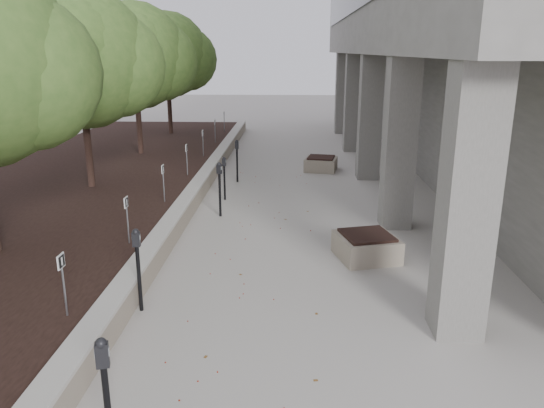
# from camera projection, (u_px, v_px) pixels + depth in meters

# --- Properties ---
(ground) EXTENTS (90.00, 90.00, 0.00)m
(ground) POSITION_uv_depth(u_px,v_px,m) (224.00, 362.00, 7.19)
(ground) COLOR #AFAAA1
(ground) RESTS_ON ground
(retaining_wall) EXTENTS (0.39, 26.00, 0.50)m
(retaining_wall) POSITION_uv_depth(u_px,v_px,m) (202.00, 184.00, 15.82)
(retaining_wall) COLOR tan
(retaining_wall) RESTS_ON ground
(planting_bed) EXTENTS (7.00, 26.00, 0.40)m
(planting_bed) POSITION_uv_depth(u_px,v_px,m) (82.00, 184.00, 15.98)
(planting_bed) COLOR black
(planting_bed) RESTS_ON ground
(crabapple_tree_3) EXTENTS (4.60, 4.00, 5.44)m
(crabapple_tree_3) POSITION_uv_depth(u_px,v_px,m) (82.00, 89.00, 14.17)
(crabapple_tree_3) COLOR #3D6125
(crabapple_tree_3) RESTS_ON planting_bed
(crabapple_tree_4) EXTENTS (4.60, 4.00, 5.44)m
(crabapple_tree_4) POSITION_uv_depth(u_px,v_px,m) (136.00, 79.00, 18.97)
(crabapple_tree_4) COLOR #3D6125
(crabapple_tree_4) RESTS_ON planting_bed
(crabapple_tree_5) EXTENTS (4.60, 4.00, 5.44)m
(crabapple_tree_5) POSITION_uv_depth(u_px,v_px,m) (168.00, 73.00, 23.76)
(crabapple_tree_5) COLOR #3D6125
(crabapple_tree_5) RESTS_ON planting_bed
(parking_sign_2) EXTENTS (0.04, 0.22, 0.96)m
(parking_sign_2) POSITION_uv_depth(u_px,v_px,m) (64.00, 285.00, 7.52)
(parking_sign_2) COLOR black
(parking_sign_2) RESTS_ON planting_bed
(parking_sign_3) EXTENTS (0.04, 0.22, 0.96)m
(parking_sign_3) POSITION_uv_depth(u_px,v_px,m) (128.00, 220.00, 10.39)
(parking_sign_3) COLOR black
(parking_sign_3) RESTS_ON planting_bed
(parking_sign_4) EXTENTS (0.04, 0.22, 0.96)m
(parking_sign_4) POSITION_uv_depth(u_px,v_px,m) (164.00, 183.00, 13.27)
(parking_sign_4) COLOR black
(parking_sign_4) RESTS_ON planting_bed
(parking_sign_5) EXTENTS (0.04, 0.22, 0.96)m
(parking_sign_5) POSITION_uv_depth(u_px,v_px,m) (187.00, 160.00, 16.15)
(parking_sign_5) COLOR black
(parking_sign_5) RESTS_ON planting_bed
(parking_sign_6) EXTENTS (0.04, 0.22, 0.96)m
(parking_sign_6) POSITION_uv_depth(u_px,v_px,m) (203.00, 143.00, 19.02)
(parking_sign_6) COLOR black
(parking_sign_6) RESTS_ON planting_bed
(parking_sign_7) EXTENTS (0.04, 0.22, 0.96)m
(parking_sign_7) POSITION_uv_depth(u_px,v_px,m) (215.00, 131.00, 21.90)
(parking_sign_7) COLOR black
(parking_sign_7) RESTS_ON planting_bed
(parking_sign_8) EXTENTS (0.04, 0.22, 0.96)m
(parking_sign_8) POSITION_uv_depth(u_px,v_px,m) (224.00, 122.00, 24.78)
(parking_sign_8) COLOR black
(parking_sign_8) RESTS_ON planting_bed
(parking_meter_1) EXTENTS (0.17, 0.14, 1.49)m
(parking_meter_1) POSITION_uv_depth(u_px,v_px,m) (107.00, 405.00, 5.19)
(parking_meter_1) COLOR black
(parking_meter_1) RESTS_ON ground
(parking_meter_2) EXTENTS (0.15, 0.11, 1.42)m
(parking_meter_2) POSITION_uv_depth(u_px,v_px,m) (139.00, 270.00, 8.45)
(parking_meter_2) COLOR black
(parking_meter_2) RESTS_ON ground
(parking_meter_3) EXTENTS (0.17, 0.14, 1.42)m
(parking_meter_3) POSITION_uv_depth(u_px,v_px,m) (220.00, 190.00, 13.35)
(parking_meter_3) COLOR black
(parking_meter_3) RESTS_ON ground
(parking_meter_4) EXTENTS (0.13, 0.10, 1.25)m
(parking_meter_4) POSITION_uv_depth(u_px,v_px,m) (224.00, 178.00, 14.86)
(parking_meter_4) COLOR black
(parking_meter_4) RESTS_ON ground
(parking_meter_5) EXTENTS (0.14, 0.11, 1.38)m
(parking_meter_5) POSITION_uv_depth(u_px,v_px,m) (237.00, 161.00, 16.89)
(parking_meter_5) COLOR black
(parking_meter_5) RESTS_ON ground
(planter_front) EXTENTS (1.39, 1.39, 0.53)m
(planter_front) POSITION_uv_depth(u_px,v_px,m) (366.00, 246.00, 10.74)
(planter_front) COLOR tan
(planter_front) RESTS_ON ground
(planter_back) EXTENTS (1.25, 1.25, 0.50)m
(planter_back) POSITION_uv_depth(u_px,v_px,m) (321.00, 164.00, 18.63)
(planter_back) COLOR tan
(planter_back) RESTS_ON ground
(berry_scatter) EXTENTS (3.30, 14.10, 0.02)m
(berry_scatter) POSITION_uv_depth(u_px,v_px,m) (248.00, 237.00, 11.99)
(berry_scatter) COLOR #9A210B
(berry_scatter) RESTS_ON ground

